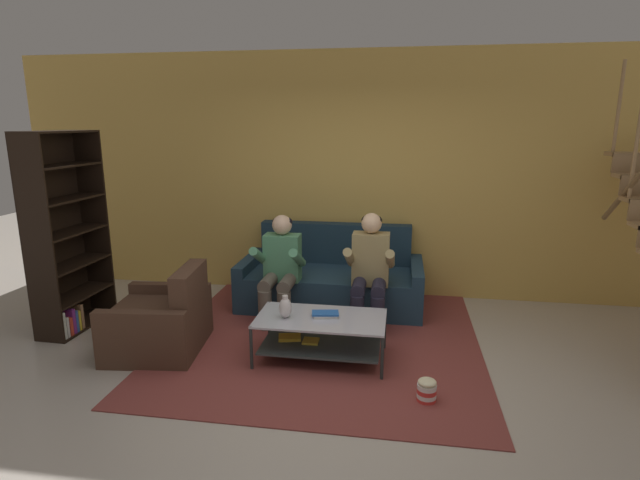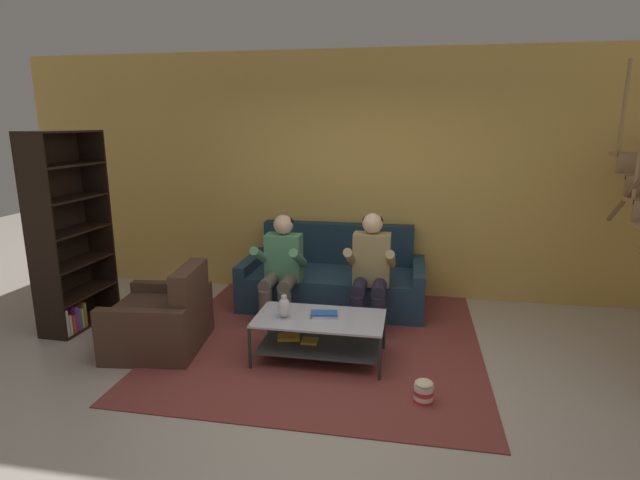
{
  "view_description": "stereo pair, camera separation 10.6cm",
  "coord_description": "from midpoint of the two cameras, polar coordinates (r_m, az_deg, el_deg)",
  "views": [
    {
      "loc": [
        0.57,
        -3.55,
        2.08
      ],
      "look_at": [
        -0.17,
        1.0,
        0.99
      ],
      "focal_mm": 28.0,
      "sensor_mm": 36.0,
      "label": 1
    },
    {
      "loc": [
        0.67,
        -3.53,
        2.08
      ],
      "look_at": [
        -0.17,
        1.0,
        0.99
      ],
      "focal_mm": 28.0,
      "sensor_mm": 36.0,
      "label": 2
    }
  ],
  "objects": [
    {
      "name": "back_partition",
      "position": [
        6.07,
        3.3,
        7.31
      ],
      "size": [
        8.4,
        0.12,
        2.9
      ],
      "primitive_type": "cube",
      "color": "gold",
      "rests_on": "ground"
    },
    {
      "name": "book_stack",
      "position": [
        4.47,
        -0.06,
        -8.49
      ],
      "size": [
        0.26,
        0.17,
        0.04
      ],
      "color": "silver",
      "rests_on": "coffee_table"
    },
    {
      "name": "couch",
      "position": [
        5.82,
        0.83,
        -4.65
      ],
      "size": [
        2.06,
        0.96,
        0.9
      ],
      "color": "#20394C",
      "rests_on": "ground"
    },
    {
      "name": "armchair",
      "position": [
        4.94,
        -18.27,
        -8.93
      ],
      "size": [
        0.89,
        0.96,
        0.8
      ],
      "color": "#493023",
      "rests_on": "ground"
    },
    {
      "name": "vase",
      "position": [
        4.44,
        -4.67,
        -7.69
      ],
      "size": [
        0.11,
        0.11,
        0.2
      ],
      "color": "silver",
      "rests_on": "coffee_table"
    },
    {
      "name": "bookshelf",
      "position": [
        5.68,
        -27.78,
        -0.42
      ],
      "size": [
        0.36,
        0.89,
        2.0
      ],
      "color": "black",
      "rests_on": "ground"
    },
    {
      "name": "area_rug",
      "position": [
        5.15,
        -0.01,
        -10.49
      ],
      "size": [
        3.0,
        3.35,
        0.01
      ],
      "color": "brown",
      "rests_on": "ground"
    },
    {
      "name": "coffee_table",
      "position": [
        4.52,
        -0.71,
        -10.37
      ],
      "size": [
        1.14,
        0.62,
        0.4
      ],
      "color": "#BBBAC7",
      "rests_on": "ground"
    },
    {
      "name": "popcorn_tub",
      "position": [
        4.04,
        11.33,
        -16.49
      ],
      "size": [
        0.15,
        0.15,
        0.19
      ],
      "color": "red",
      "rests_on": "ground"
    },
    {
      "name": "person_seated_right",
      "position": [
        5.13,
        5.14,
        -3.07
      ],
      "size": [
        0.5,
        0.58,
        1.18
      ],
      "color": "#242132",
      "rests_on": "ground"
    },
    {
      "name": "person_seated_left",
      "position": [
        5.28,
        -5.15,
        -2.85
      ],
      "size": [
        0.5,
        0.58,
        1.13
      ],
      "color": "#61564A",
      "rests_on": "ground"
    },
    {
      "name": "ground",
      "position": [
        4.16,
        -0.66,
        -16.76
      ],
      "size": [
        16.8,
        16.8,
        0.0
      ],
      "primitive_type": "plane",
      "color": "#BBB0A3"
    }
  ]
}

